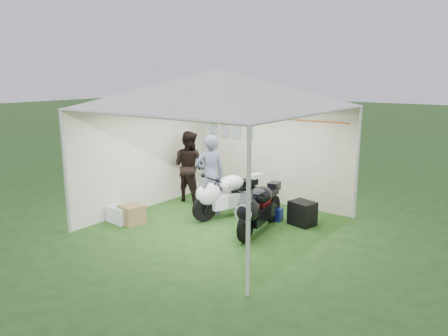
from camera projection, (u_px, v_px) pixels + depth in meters
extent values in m
plane|color=#23471A|center=(219.00, 225.00, 8.61)|extent=(80.00, 80.00, 0.00)
cylinder|color=silver|center=(65.00, 173.00, 7.96)|extent=(0.06, 0.06, 2.30)
cylinder|color=silver|center=(248.00, 214.00, 5.64)|extent=(0.06, 0.06, 2.30)
cylinder|color=silver|center=(203.00, 145.00, 11.11)|extent=(0.06, 0.06, 2.30)
cylinder|color=silver|center=(357.00, 164.00, 8.78)|extent=(0.06, 0.06, 2.30)
cube|color=silver|center=(271.00, 153.00, 9.94)|extent=(4.00, 0.02, 2.30)
cube|color=silver|center=(146.00, 157.00, 9.53)|extent=(0.02, 4.00, 2.30)
cube|color=silver|center=(315.00, 183.00, 7.21)|extent=(0.02, 4.00, 2.30)
pyramid|color=silver|center=(218.00, 89.00, 8.05)|extent=(5.66, 5.66, 0.70)
cube|color=#99A5B7|center=(214.00, 118.00, 10.74)|extent=(0.22, 0.02, 0.28)
cube|color=#99A5B7|center=(225.00, 119.00, 10.54)|extent=(0.22, 0.02, 0.28)
cube|color=#99A5B7|center=(237.00, 120.00, 10.33)|extent=(0.22, 0.01, 0.28)
cube|color=#99A5B7|center=(249.00, 121.00, 10.13)|extent=(0.22, 0.01, 0.28)
cube|color=#99A5B7|center=(214.00, 130.00, 10.80)|extent=(0.22, 0.02, 0.28)
cube|color=#99A5B7|center=(225.00, 131.00, 10.60)|extent=(0.22, 0.01, 0.28)
cube|color=#99A5B7|center=(237.00, 133.00, 10.40)|extent=(0.22, 0.02, 0.28)
cube|color=#99A5B7|center=(249.00, 134.00, 10.19)|extent=(0.22, 0.01, 0.28)
cylinder|color=#D8590C|center=(279.00, 119.00, 9.64)|extent=(3.20, 0.02, 0.02)
cylinder|color=black|center=(205.00, 208.00, 8.77)|extent=(0.25, 0.54, 0.54)
cylinder|color=black|center=(253.00, 198.00, 9.50)|extent=(0.29, 0.56, 0.54)
cube|color=white|center=(228.00, 200.00, 9.09)|extent=(0.55, 0.91, 0.27)
ellipsoid|color=white|center=(208.00, 194.00, 8.76)|extent=(0.55, 0.64, 0.45)
ellipsoid|color=white|center=(232.00, 183.00, 9.07)|extent=(0.55, 0.65, 0.32)
cube|color=black|center=(245.00, 183.00, 9.29)|extent=(0.39, 0.59, 0.13)
cube|color=white|center=(256.00, 177.00, 9.44)|extent=(0.27, 0.32, 0.16)
cube|color=black|center=(242.00, 190.00, 9.27)|extent=(0.23, 0.50, 0.09)
cube|color=#3F474C|center=(204.00, 183.00, 8.65)|extent=(0.25, 0.19, 0.19)
cylinder|color=black|center=(245.00, 227.00, 7.70)|extent=(0.16, 0.54, 0.54)
cylinder|color=black|center=(272.00, 208.00, 8.78)|extent=(0.21, 0.55, 0.54)
cube|color=black|center=(259.00, 214.00, 8.19)|extent=(0.42, 0.88, 0.27)
ellipsoid|color=black|center=(248.00, 210.00, 7.72)|extent=(0.47, 0.59, 0.45)
ellipsoid|color=black|center=(261.00, 195.00, 8.19)|extent=(0.47, 0.60, 0.31)
cube|color=black|center=(268.00, 193.00, 8.51)|extent=(0.31, 0.56, 0.12)
cube|color=black|center=(274.00, 186.00, 8.75)|extent=(0.23, 0.29, 0.16)
cube|color=maroon|center=(266.00, 202.00, 8.46)|extent=(0.16, 0.50, 0.09)
cube|color=#3F474C|center=(245.00, 199.00, 7.58)|extent=(0.23, 0.16, 0.19)
cylinder|color=white|center=(243.00, 213.00, 7.55)|extent=(0.32, 0.06, 0.32)
cube|color=#1F2BBD|center=(274.00, 214.00, 8.88)|extent=(0.36, 0.26, 0.25)
imported|color=black|center=(189.00, 166.00, 10.11)|extent=(0.83, 0.66, 1.65)
imported|color=slate|center=(210.00, 175.00, 9.07)|extent=(0.69, 0.74, 1.71)
cube|color=black|center=(302.00, 213.00, 8.58)|extent=(0.55, 0.49, 0.47)
cube|color=silver|center=(121.00, 214.00, 8.76)|extent=(0.52, 0.42, 0.33)
cube|color=olive|center=(132.00, 214.00, 8.67)|extent=(0.48, 0.48, 0.37)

